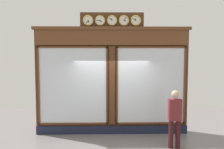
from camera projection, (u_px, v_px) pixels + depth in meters
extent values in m
cube|color=#4C2B16|center=(112.00, 82.00, 8.45)|extent=(5.15, 0.30, 3.52)
cube|color=#191E33|center=(112.00, 130.00, 8.41)|extent=(5.15, 0.08, 0.28)
cube|color=brown|center=(112.00, 37.00, 8.13)|extent=(5.04, 0.08, 0.50)
cube|color=brown|center=(112.00, 28.00, 8.13)|extent=(5.25, 0.20, 0.10)
cube|color=silver|center=(151.00, 86.00, 8.32)|extent=(2.22, 0.02, 2.52)
cube|color=brown|center=(151.00, 47.00, 8.19)|extent=(2.32, 0.04, 0.05)
cube|color=brown|center=(150.00, 123.00, 8.40)|extent=(2.32, 0.04, 0.05)
cube|color=brown|center=(184.00, 86.00, 8.32)|extent=(0.05, 0.04, 2.62)
cube|color=brown|center=(117.00, 86.00, 8.28)|extent=(0.05, 0.04, 2.62)
cube|color=silver|center=(73.00, 86.00, 8.27)|extent=(2.22, 0.02, 2.52)
cube|color=brown|center=(72.00, 47.00, 8.14)|extent=(2.32, 0.04, 0.05)
cube|color=brown|center=(73.00, 123.00, 8.35)|extent=(2.32, 0.04, 0.05)
cube|color=brown|center=(39.00, 86.00, 8.22)|extent=(0.05, 0.04, 2.62)
cube|color=brown|center=(107.00, 86.00, 8.27)|extent=(0.05, 0.04, 2.62)
cube|color=#4C2B16|center=(112.00, 86.00, 8.28)|extent=(0.20, 0.10, 2.62)
cube|color=#4C2B16|center=(112.00, 21.00, 8.15)|extent=(2.11, 0.06, 0.54)
cylinder|color=silver|center=(136.00, 20.00, 8.08)|extent=(0.28, 0.02, 0.28)
torus|color=gold|center=(136.00, 20.00, 8.08)|extent=(0.35, 0.05, 0.35)
cube|color=black|center=(135.00, 19.00, 8.06)|extent=(0.04, 0.01, 0.08)
cube|color=black|center=(134.00, 20.00, 8.06)|extent=(0.11, 0.01, 0.07)
sphere|color=black|center=(136.00, 20.00, 8.06)|extent=(0.02, 0.02, 0.02)
cylinder|color=silver|center=(124.00, 20.00, 8.08)|extent=(0.28, 0.02, 0.28)
torus|color=gold|center=(124.00, 20.00, 8.07)|extent=(0.34, 0.04, 0.34)
cube|color=black|center=(125.00, 21.00, 8.06)|extent=(0.08, 0.01, 0.04)
cube|color=black|center=(125.00, 19.00, 8.06)|extent=(0.07, 0.01, 0.10)
sphere|color=black|center=(124.00, 20.00, 8.06)|extent=(0.02, 0.02, 0.02)
cylinder|color=silver|center=(112.00, 20.00, 8.07)|extent=(0.28, 0.02, 0.28)
torus|color=gold|center=(112.00, 20.00, 8.06)|extent=(0.33, 0.03, 0.33)
cube|color=black|center=(111.00, 19.00, 8.05)|extent=(0.05, 0.01, 0.07)
cube|color=black|center=(111.00, 19.00, 8.05)|extent=(0.09, 0.01, 0.09)
sphere|color=black|center=(112.00, 20.00, 8.05)|extent=(0.02, 0.02, 0.02)
cylinder|color=silver|center=(100.00, 20.00, 8.06)|extent=(0.28, 0.02, 0.28)
torus|color=gold|center=(100.00, 20.00, 8.06)|extent=(0.33, 0.03, 0.33)
cube|color=black|center=(101.00, 21.00, 8.05)|extent=(0.06, 0.01, 0.07)
cube|color=black|center=(98.00, 20.00, 8.04)|extent=(0.12, 0.01, 0.02)
sphere|color=black|center=(100.00, 20.00, 8.04)|extent=(0.02, 0.02, 0.02)
cylinder|color=silver|center=(88.00, 20.00, 8.05)|extent=(0.28, 0.02, 0.28)
torus|color=gold|center=(88.00, 20.00, 8.05)|extent=(0.34, 0.04, 0.34)
cube|color=black|center=(88.00, 21.00, 8.04)|extent=(0.04, 0.01, 0.08)
cube|color=black|center=(87.00, 22.00, 8.04)|extent=(0.08, 0.01, 0.10)
sphere|color=black|center=(88.00, 20.00, 8.03)|extent=(0.02, 0.02, 0.02)
cylinder|color=#3A1316|center=(171.00, 134.00, 7.13)|extent=(0.14, 0.14, 0.82)
cylinder|color=#3A1316|center=(178.00, 134.00, 7.13)|extent=(0.14, 0.14, 0.82)
cube|color=maroon|center=(175.00, 110.00, 7.07)|extent=(0.37, 0.24, 0.62)
sphere|color=tan|center=(175.00, 94.00, 7.03)|extent=(0.22, 0.22, 0.22)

